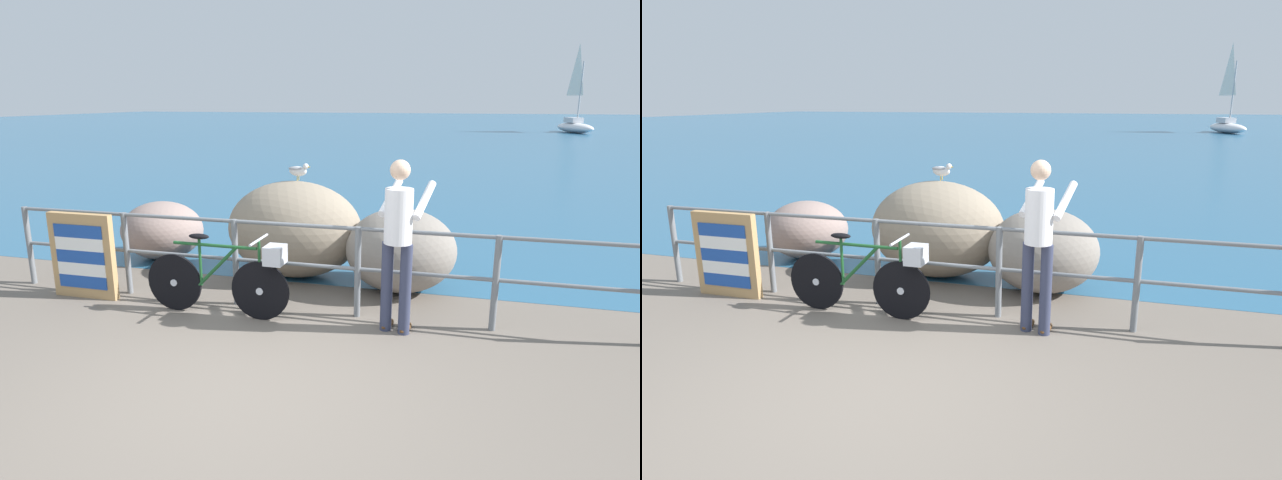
% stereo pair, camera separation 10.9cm
% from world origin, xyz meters
% --- Properties ---
extents(ground_plane, '(120.00, 120.00, 0.10)m').
position_xyz_m(ground_plane, '(0.00, 20.00, -0.05)').
color(ground_plane, '#6B6056').
extents(sea_surface, '(120.00, 90.00, 0.01)m').
position_xyz_m(sea_surface, '(0.00, 47.71, 0.00)').
color(sea_surface, '#285B7F').
rests_on(sea_surface, ground_plane).
extents(promenade_railing, '(7.25, 0.07, 1.02)m').
position_xyz_m(promenade_railing, '(0.00, 1.79, 0.64)').
color(promenade_railing, slate).
rests_on(promenade_railing, ground_plane).
extents(bicycle, '(1.70, 0.48, 0.92)m').
position_xyz_m(bicycle, '(-0.65, 1.44, 0.46)').
color(bicycle, black).
rests_on(bicycle, ground_plane).
extents(person_at_railing, '(0.55, 0.67, 1.78)m').
position_xyz_m(person_at_railing, '(1.18, 1.51, 0.99)').
color(person_at_railing, '#333851').
rests_on(person_at_railing, ground_plane).
extents(folded_deckchair_stack, '(0.84, 0.10, 1.04)m').
position_xyz_m(folded_deckchair_stack, '(-2.58, 1.54, 0.52)').
color(folded_deckchair_stack, tan).
rests_on(folded_deckchair_stack, ground_plane).
extents(breakwater_boulder_main, '(1.83, 1.33, 1.29)m').
position_xyz_m(breakwater_boulder_main, '(-0.39, 3.00, 0.65)').
color(breakwater_boulder_main, gray).
rests_on(breakwater_boulder_main, ground).
extents(breakwater_boulder_left, '(1.23, 1.16, 0.86)m').
position_xyz_m(breakwater_boulder_left, '(-2.57, 3.29, 0.43)').
color(breakwater_boulder_left, gray).
rests_on(breakwater_boulder_left, ground).
extents(breakwater_boulder_right, '(1.38, 1.31, 1.03)m').
position_xyz_m(breakwater_boulder_right, '(1.07, 2.79, 0.52)').
color(breakwater_boulder_right, gray).
rests_on(breakwater_boulder_right, ground).
extents(seagull, '(0.34, 0.17, 0.23)m').
position_xyz_m(seagull, '(-0.35, 3.08, 1.43)').
color(seagull, gold).
rests_on(seagull, breakwater_boulder_main).
extents(sailboat, '(2.68, 4.58, 6.16)m').
position_xyz_m(sailboat, '(9.22, 39.19, 0.71)').
color(sailboat, white).
rests_on(sailboat, sea_surface).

